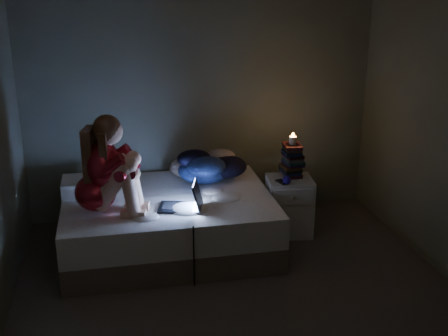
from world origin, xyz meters
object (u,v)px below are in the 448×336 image
object	(u,v)px
nightstand	(289,206)
candle	(293,140)
laptop	(179,195)
phone	(284,182)
woman	(93,165)
bed	(169,222)

from	to	relation	value
nightstand	candle	size ratio (longest dim) A/B	7.20
laptop	phone	xyz separation A→B (m)	(1.04, 0.29, -0.07)
laptop	candle	world-z (taller)	candle
nightstand	woman	bearing A→B (deg)	-162.69
laptop	nightstand	world-z (taller)	laptop
nightstand	candle	xyz separation A→B (m)	(0.03, 0.06, 0.66)
bed	candle	distance (m)	1.42
woman	phone	distance (m)	1.80
woman	laptop	xyz separation A→B (m)	(0.71, -0.06, -0.30)
laptop	candle	xyz separation A→B (m)	(1.17, 0.45, 0.29)
bed	phone	bearing A→B (deg)	-0.54
woman	phone	xyz separation A→B (m)	(1.74, 0.23, -0.38)
bed	laptop	bearing A→B (deg)	-76.54
nightstand	phone	xyz separation A→B (m)	(-0.10, -0.10, 0.29)
bed	woman	size ratio (longest dim) A/B	2.19
bed	phone	size ratio (longest dim) A/B	13.58
woman	nightstand	distance (m)	1.99
nightstand	phone	size ratio (longest dim) A/B	4.11
candle	phone	size ratio (longest dim) A/B	0.57
bed	laptop	size ratio (longest dim) A/B	5.12
bed	nightstand	distance (m)	1.21
laptop	candle	size ratio (longest dim) A/B	4.64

